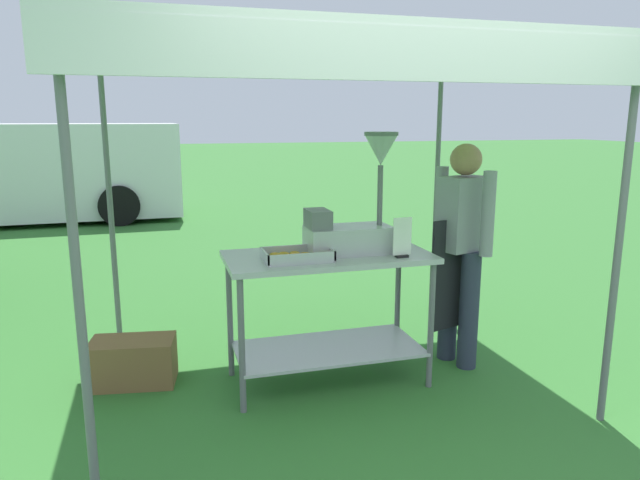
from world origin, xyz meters
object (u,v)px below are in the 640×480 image
menu_sign (402,240)px  supply_crate (133,362)px  stall_canopy (324,59)px  van_white (16,171)px  donut_tray (297,256)px  donut_cart (328,291)px  vendor (461,244)px  donut_fryer (354,216)px

menu_sign → supply_crate: 2.00m
stall_canopy → van_white: size_ratio=0.55×
van_white → donut_tray: bearing=-67.8°
donut_cart → vendor: bearing=2.0°
donut_cart → donut_fryer: 0.53m
donut_tray → vendor: 1.24m
donut_fryer → menu_sign: size_ratio=3.05×
van_white → vendor: bearing=-59.9°
supply_crate → van_white: size_ratio=0.11×
donut_tray → menu_sign: menu_sign is taller
supply_crate → donut_tray: bearing=-21.8°
stall_canopy → van_white: stall_canopy is taller
menu_sign → van_white: size_ratio=0.05×
donut_fryer → menu_sign: (0.26, -0.22, -0.13)m
donut_tray → van_white: van_white is taller
supply_crate → donut_cart: bearing=-14.3°
menu_sign → supply_crate: bearing=162.7°
donut_cart → menu_sign: bearing=-25.5°
vendor → van_white: 8.74m
donut_tray → menu_sign: bearing=-9.8°
van_white → donut_fryer: bearing=-64.9°
donut_fryer → menu_sign: bearing=-39.8°
supply_crate → menu_sign: bearing=-17.3°
donut_cart → van_white: bearing=114.0°
stall_canopy → vendor: stall_canopy is taller
vendor → stall_canopy: bearing=176.5°
donut_tray → menu_sign: 0.68m
menu_sign → donut_fryer: bearing=140.2°
vendor → supply_crate: bearing=172.7°
stall_canopy → menu_sign: size_ratio=11.73×
stall_canopy → donut_fryer: bearing=-27.2°
stall_canopy → menu_sign: bearing=-35.1°
supply_crate → van_white: van_white is taller
donut_cart → van_white: van_white is taller
stall_canopy → supply_crate: (-1.29, 0.23, -1.99)m
donut_cart → supply_crate: size_ratio=2.28×
donut_cart → menu_sign: (0.43, -0.21, 0.36)m
menu_sign → vendor: (0.57, 0.24, -0.11)m
stall_canopy → donut_cart: (-0.00, -0.10, -1.50)m
vendor → van_white: van_white is taller
donut_fryer → van_white: (-3.55, 7.59, -0.26)m
donut_tray → menu_sign: (0.67, -0.11, 0.09)m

